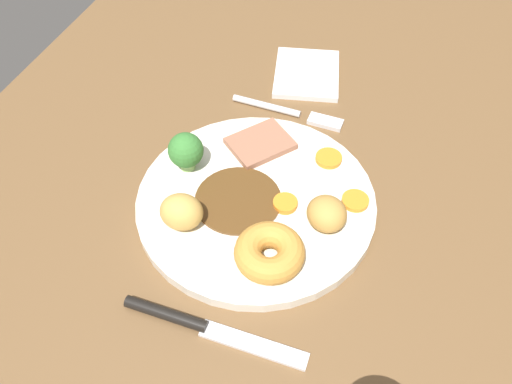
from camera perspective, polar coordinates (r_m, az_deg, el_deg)
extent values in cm
cube|color=brown|center=(62.77, 2.08, -1.67)|extent=(120.00, 84.00, 3.60)
cylinder|color=silver|center=(60.05, 0.00, -1.05)|extent=(26.97, 26.97, 1.40)
cylinder|color=#563819|center=(59.16, -1.94, -0.84)|extent=(9.74, 9.74, 0.30)
cube|color=#9E664C|center=(64.83, 0.47, 5.25)|extent=(9.20, 8.99, 0.80)
torus|color=#C68938|center=(53.45, 1.45, -6.52)|extent=(7.21, 7.21, 2.80)
ellipsoid|color=tan|center=(56.26, -8.02, -2.13)|extent=(4.48, 5.06, 3.99)
ellipsoid|color=#BC8C42|center=(56.36, 7.62, -2.33)|extent=(6.07, 6.10, 3.52)
cylinder|color=orange|center=(58.63, 3.17, -1.24)|extent=(2.74, 2.74, 0.69)
cylinder|color=orange|center=(59.92, 10.64, -0.93)|extent=(3.05, 3.05, 0.54)
cylinder|color=orange|center=(63.80, 7.83, 3.61)|extent=(3.16, 3.16, 0.59)
cylinder|color=#8CB766|center=(62.88, -7.24, 3.35)|extent=(1.76, 1.76, 1.37)
sphere|color=#387A33|center=(61.37, -7.43, 4.72)|extent=(4.12, 4.12, 4.12)
cylinder|color=silver|center=(72.07, 1.13, 9.26)|extent=(1.26, 9.53, 0.90)
cube|color=silver|center=(70.49, 7.48, 7.50)|extent=(2.17, 4.57, 0.60)
cylinder|color=black|center=(53.19, -9.68, -12.80)|extent=(1.22, 8.50, 1.20)
cube|color=silver|center=(51.54, -0.26, -16.12)|extent=(1.72, 10.50, 0.40)
cube|color=white|center=(77.92, 5.48, 12.56)|extent=(12.74, 11.23, 0.80)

